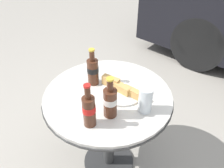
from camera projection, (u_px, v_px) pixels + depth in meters
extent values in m
plane|color=#A8A093|center=(109.00, 161.00, 1.73)|extent=(30.00, 30.00, 0.00)
cylinder|color=#333333|center=(109.00, 161.00, 1.72)|extent=(0.38, 0.38, 0.02)
cylinder|color=#333333|center=(108.00, 132.00, 1.51)|extent=(0.08, 0.08, 0.66)
cylinder|color=#333333|center=(108.00, 97.00, 1.32)|extent=(0.78, 0.78, 0.01)
cylinder|color=beige|center=(108.00, 95.00, 1.31)|extent=(0.77, 0.77, 0.02)
cylinder|color=#4C2819|center=(89.00, 112.00, 1.06)|extent=(0.06, 0.06, 0.17)
cylinder|color=red|center=(89.00, 109.00, 1.05)|extent=(0.07, 0.07, 0.04)
cylinder|color=#4C2819|center=(88.00, 93.00, 0.99)|extent=(0.03, 0.03, 0.07)
cylinder|color=red|center=(87.00, 86.00, 0.96)|extent=(0.03, 0.03, 0.01)
cylinder|color=#4C2819|center=(93.00, 72.00, 1.34)|extent=(0.07, 0.07, 0.16)
cylinder|color=black|center=(93.00, 69.00, 1.33)|extent=(0.07, 0.07, 0.04)
cylinder|color=#4C2819|center=(92.00, 56.00, 1.27)|extent=(0.03, 0.03, 0.07)
cylinder|color=gold|center=(92.00, 50.00, 1.24)|extent=(0.04, 0.04, 0.01)
cylinder|color=#4C2819|center=(110.00, 103.00, 1.12)|extent=(0.07, 0.07, 0.16)
cylinder|color=silver|center=(110.00, 100.00, 1.10)|extent=(0.07, 0.07, 0.04)
cylinder|color=#4C2819|center=(110.00, 85.00, 1.05)|extent=(0.03, 0.03, 0.07)
cylinder|color=gold|center=(110.00, 79.00, 1.02)|extent=(0.04, 0.04, 0.01)
cylinder|color=#C68923|center=(145.00, 102.00, 1.16)|extent=(0.07, 0.07, 0.12)
cylinder|color=silver|center=(145.00, 100.00, 1.15)|extent=(0.07, 0.07, 0.15)
cylinder|color=silver|center=(122.00, 92.00, 1.31)|extent=(0.26, 0.26, 0.01)
cube|color=white|center=(122.00, 91.00, 1.30)|extent=(0.19, 0.19, 0.00)
cube|color=tan|center=(111.00, 81.00, 1.33)|extent=(0.12, 0.05, 0.06)
cube|color=tan|center=(121.00, 88.00, 1.28)|extent=(0.12, 0.04, 0.05)
cube|color=tan|center=(133.00, 93.00, 1.25)|extent=(0.14, 0.04, 0.05)
cylinder|color=black|center=(199.00, 43.00, 2.62)|extent=(0.66, 0.20, 0.66)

